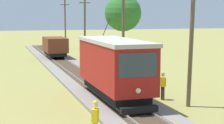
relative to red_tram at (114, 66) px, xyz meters
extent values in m
cube|color=maroon|center=(0.00, 0.02, 0.11)|extent=(2.50, 8.00, 2.60)
cube|color=#B2ADA3|center=(0.00, 0.02, 1.52)|extent=(2.60, 8.32, 0.22)
cube|color=black|center=(0.00, 0.02, -1.47)|extent=(2.10, 7.04, 0.44)
cube|color=#2D3842|center=(0.00, -3.99, 0.57)|extent=(2.10, 0.03, 1.25)
cube|color=#2D3842|center=(1.26, 0.02, 0.47)|extent=(0.02, 6.72, 1.04)
sphere|color=#F4EAB2|center=(0.00, -4.04, -0.74)|extent=(0.28, 0.28, 0.28)
cylinder|color=black|center=(0.00, 1.62, 2.33)|extent=(0.05, 1.67, 1.19)
cube|color=black|center=(0.00, -4.18, -1.69)|extent=(2.00, 0.36, 0.32)
cylinder|color=black|center=(0.00, -2.22, -1.47)|extent=(1.54, 0.80, 0.80)
cylinder|color=black|center=(0.00, 2.26, -1.47)|extent=(1.54, 0.80, 0.80)
cube|color=brown|center=(0.00, 23.42, -0.42)|extent=(2.40, 5.20, 1.70)
cube|color=black|center=(0.00, 23.42, -1.49)|extent=(2.02, 4.78, 0.38)
cylinder|color=black|center=(0.00, 21.86, -1.49)|extent=(1.54, 0.76, 0.76)
cylinder|color=black|center=(0.00, 24.98, -1.49)|extent=(1.54, 0.76, 0.76)
cylinder|color=brown|center=(3.71, -2.72, 1.65)|extent=(0.24, 0.57, 7.69)
cylinder|color=brown|center=(3.71, 9.01, 1.57)|extent=(0.24, 0.29, 7.52)
cube|color=brown|center=(3.71, 9.01, 4.42)|extent=(1.40, 0.10, 0.10)
cylinder|color=brown|center=(3.71, 23.42, 1.68)|extent=(0.24, 0.52, 7.74)
cube|color=brown|center=(3.71, 23.42, 4.62)|extent=(1.40, 0.10, 0.10)
cylinder|color=silver|center=(3.16, 23.42, 4.72)|extent=(0.08, 0.08, 0.10)
cylinder|color=silver|center=(4.26, 23.42, 4.72)|extent=(0.08, 0.08, 0.10)
cylinder|color=brown|center=(3.71, 36.81, 1.75)|extent=(0.24, 0.47, 7.90)
cube|color=brown|center=(3.71, 36.81, 4.75)|extent=(1.40, 0.10, 0.10)
cylinder|color=silver|center=(3.16, 36.81, 4.85)|extent=(0.08, 0.08, 0.10)
cylinder|color=silver|center=(4.26, 36.81, 4.85)|extent=(0.08, 0.08, 0.10)
cube|color=yellow|center=(-3.03, -6.90, -1.04)|extent=(0.39, 0.45, 0.58)
sphere|color=beige|center=(-3.03, -6.90, -0.61)|extent=(0.22, 0.22, 0.22)
sphere|color=yellow|center=(-3.03, -6.90, -0.51)|extent=(0.21, 0.21, 0.21)
cylinder|color=#38332D|center=(3.04, -0.62, -1.76)|extent=(0.15, 0.15, 0.86)
cylinder|color=#38332D|center=(3.02, -0.46, -1.76)|extent=(0.15, 0.15, 0.86)
cube|color=yellow|center=(3.03, -0.54, -1.04)|extent=(0.28, 0.40, 0.58)
sphere|color=beige|center=(3.03, -0.54, -0.61)|extent=(0.22, 0.22, 0.22)
sphere|color=yellow|center=(3.03, -0.54, -0.51)|extent=(0.21, 0.21, 0.21)
cylinder|color=#4C3823|center=(11.14, 30.52, -0.39)|extent=(0.32, 0.32, 3.61)
sphere|color=#2D6B28|center=(11.14, 30.52, 3.44)|extent=(5.38, 5.38, 5.38)
camera|label=1|loc=(-6.86, -21.41, 3.06)|focal=59.71mm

